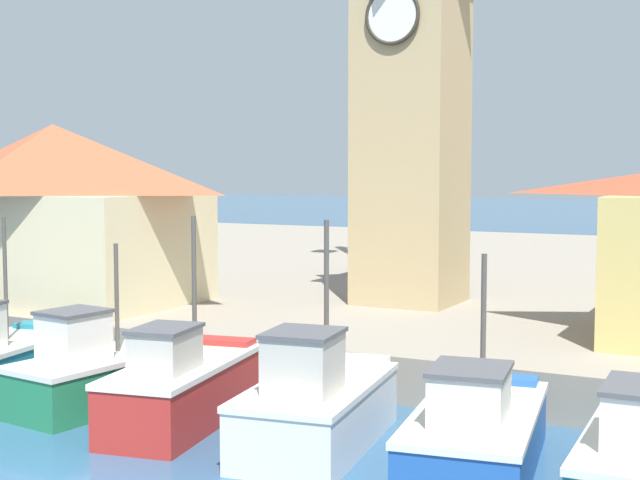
% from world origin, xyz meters
% --- Properties ---
extents(quay_wharf, '(120.00, 40.00, 1.10)m').
position_xyz_m(quay_wharf, '(0.00, 28.71, 0.55)').
color(quay_wharf, gray).
rests_on(quay_wharf, ground).
extents(fishing_boat_left_inner, '(2.41, 4.43, 3.64)m').
position_xyz_m(fishing_boat_left_inner, '(-2.75, 5.51, 0.76)').
color(fishing_boat_left_inner, '#237A4C').
rests_on(fishing_boat_left_inner, ground).
extents(fishing_boat_mid_left, '(2.57, 4.88, 4.35)m').
position_xyz_m(fishing_boat_mid_left, '(-0.22, 5.22, 0.80)').
color(fishing_boat_mid_left, '#AD2823').
rests_on(fishing_boat_mid_left, ground).
extents(fishing_boat_center, '(2.71, 4.72, 4.35)m').
position_xyz_m(fishing_boat_center, '(2.97, 5.16, 0.81)').
color(fishing_boat_center, silver).
rests_on(fishing_boat_center, ground).
extents(fishing_boat_mid_right, '(2.78, 5.11, 3.81)m').
position_xyz_m(fishing_boat_mid_right, '(6.13, 5.23, 0.71)').
color(fishing_boat_mid_right, '#2356A8').
rests_on(fishing_boat_mid_right, ground).
extents(clock_tower, '(3.47, 3.47, 14.93)m').
position_xyz_m(clock_tower, '(0.33, 16.58, 8.18)').
color(clock_tower, tan).
rests_on(clock_tower, quay_wharf).
extents(warehouse_left, '(9.34, 5.86, 5.66)m').
position_xyz_m(warehouse_left, '(-10.06, 11.79, 4.01)').
color(warehouse_left, beige).
rests_on(warehouse_left, quay_wharf).
extents(port_crane_near, '(4.02, 7.29, 20.05)m').
position_xyz_m(port_crane_near, '(-3.56, 24.03, 8.90)').
color(port_crane_near, maroon).
rests_on(port_crane_near, quay_wharf).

